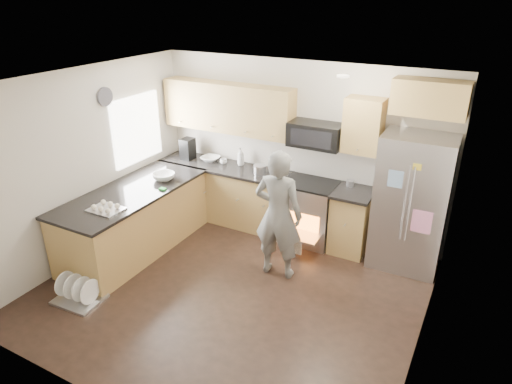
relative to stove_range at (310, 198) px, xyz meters
The scene contains 8 objects.
ground 1.86m from the stove_range, 101.69° to the right, with size 4.50×4.50×0.00m, color black.
room_shell 1.99m from the stove_range, 103.00° to the right, with size 4.54×4.04×2.62m.
back_cabinet_run 0.98m from the stove_range, behind, with size 4.45×0.64×2.50m.
peninsula 2.56m from the stove_range, 145.48° to the right, with size 0.96×2.36×1.03m.
stove_range is the anchor object (origin of this frame).
refrigerator 1.44m from the stove_range, ahead, with size 0.92×0.74×1.85m.
person 1.06m from the stove_range, 91.02° to the right, with size 0.63×0.42×1.74m, color slate.
dish_rack 3.38m from the stove_range, 124.59° to the right, with size 0.58×0.48×0.35m.
Camera 1 is at (2.53, -4.03, 3.51)m, focal length 32.00 mm.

